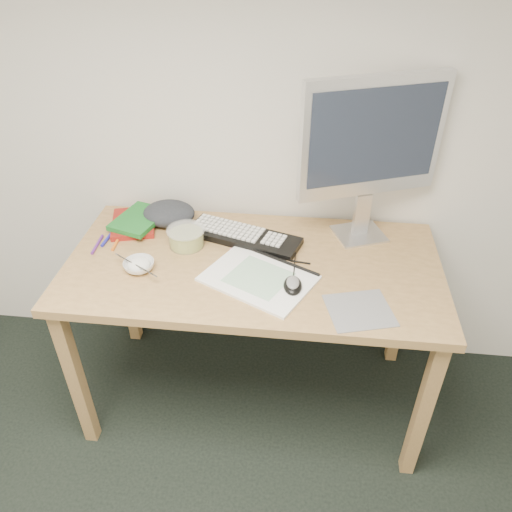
{
  "coord_description": "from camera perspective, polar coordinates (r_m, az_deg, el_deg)",
  "views": [
    {
      "loc": [
        0.16,
        -0.06,
        1.86
      ],
      "look_at": [
        0.0,
        1.36,
        0.83
      ],
      "focal_mm": 35.0,
      "sensor_mm": 36.0,
      "label": 1
    }
  ],
  "objects": [
    {
      "name": "keyboard",
      "position": [
        1.99,
        -1.4,
        2.22
      ],
      "size": [
        0.48,
        0.28,
        0.03
      ],
      "primitive_type": "cube",
      "rotation": [
        0.0,
        0.0,
        -0.31
      ],
      "color": "black",
      "rests_on": "desk"
    },
    {
      "name": "pencil_tan",
      "position": [
        1.9,
        2.12,
        0.11
      ],
      "size": [
        0.17,
        0.12,
        0.01
      ],
      "primitive_type": "cylinder",
      "rotation": [
        0.0,
        1.57,
        -0.6
      ],
      "color": "tan",
      "rests_on": "desk"
    },
    {
      "name": "monitor",
      "position": [
        1.88,
        13.12,
        12.56
      ],
      "size": [
        0.52,
        0.24,
        0.64
      ],
      "rotation": [
        0.0,
        0.0,
        0.38
      ],
      "color": "silver",
      "rests_on": "desk"
    },
    {
      "name": "pencil_black",
      "position": [
        1.88,
        3.52,
        -0.48
      ],
      "size": [
        0.18,
        0.03,
        0.01
      ],
      "primitive_type": "cylinder",
      "rotation": [
        0.0,
        1.57,
        -0.13
      ],
      "color": "black",
      "rests_on": "desk"
    },
    {
      "name": "mouse",
      "position": [
        1.73,
        4.23,
        -3.08
      ],
      "size": [
        0.07,
        0.11,
        0.04
      ],
      "primitive_type": "ellipsoid",
      "rotation": [
        0.0,
        0.0,
        0.06
      ],
      "color": "black",
      "rests_on": "sketchpad"
    },
    {
      "name": "sketchpad",
      "position": [
        1.78,
        0.29,
        -2.57
      ],
      "size": [
        0.45,
        0.4,
        0.01
      ],
      "primitive_type": "cube",
      "rotation": [
        0.0,
        0.0,
        -0.48
      ],
      "color": "silver",
      "rests_on": "desk"
    },
    {
      "name": "mousepad",
      "position": [
        1.69,
        11.75,
        -6.1
      ],
      "size": [
        0.25,
        0.24,
        0.0
      ],
      "primitive_type": "cube",
      "rotation": [
        0.0,
        0.0,
        0.27
      ],
      "color": "gray",
      "rests_on": "desk"
    },
    {
      "name": "cloth_lump",
      "position": [
        2.12,
        -9.92,
        4.8
      ],
      "size": [
        0.19,
        0.16,
        0.08
      ],
      "primitive_type": "ellipsoid",
      "rotation": [
        0.0,
        0.0,
        0.07
      ],
      "color": "#26292D",
      "rests_on": "desk"
    },
    {
      "name": "chopsticks",
      "position": [
        1.84,
        -13.57,
        -1.01
      ],
      "size": [
        0.19,
        0.13,
        0.02
      ],
      "primitive_type": "cylinder",
      "rotation": [
        0.0,
        1.57,
        -0.55
      ],
      "color": "silver",
      "rests_on": "rice_bowl"
    },
    {
      "name": "book_green",
      "position": [
        2.12,
        -13.21,
        4.11
      ],
      "size": [
        0.22,
        0.26,
        0.02
      ],
      "primitive_type": "cube",
      "rotation": [
        0.0,
        0.0,
        -0.29
      ],
      "color": "#1A6924",
      "rests_on": "book_red"
    },
    {
      "name": "marker_purple",
      "position": [
        2.05,
        -17.69,
        1.28
      ],
      "size": [
        0.02,
        0.13,
        0.01
      ],
      "primitive_type": "cylinder",
      "rotation": [
        0.0,
        1.57,
        1.61
      ],
      "color": "#5B2383",
      "rests_on": "desk"
    },
    {
      "name": "marker_blue",
      "position": [
        2.08,
        -16.44,
        2.17
      ],
      "size": [
        0.02,
        0.14,
        0.01
      ],
      "primitive_type": "cylinder",
      "rotation": [
        0.0,
        1.57,
        1.5
      ],
      "color": "#2022AE",
      "rests_on": "desk"
    },
    {
      "name": "desk",
      "position": [
        1.92,
        -0.34,
        -2.73
      ],
      "size": [
        1.4,
        0.7,
        0.75
      ],
      "color": "tan",
      "rests_on": "ground"
    },
    {
      "name": "marker_orange",
      "position": [
        2.05,
        -15.6,
        1.66
      ],
      "size": [
        0.02,
        0.12,
        0.01
      ],
      "primitive_type": "cylinder",
      "rotation": [
        0.0,
        1.57,
        1.61
      ],
      "color": "orange",
      "rests_on": "desk"
    },
    {
      "name": "pencil_pink",
      "position": [
        1.9,
        -0.9,
        0.19
      ],
      "size": [
        0.15,
        0.07,
        0.01
      ],
      "primitive_type": "cylinder",
      "rotation": [
        0.0,
        1.57,
        -0.39
      ],
      "color": "pink",
      "rests_on": "desk"
    },
    {
      "name": "fruit_tub",
      "position": [
        1.96,
        -7.97,
        2.12
      ],
      "size": [
        0.18,
        0.18,
        0.07
      ],
      "primitive_type": "cylinder",
      "rotation": [
        0.0,
        0.0,
        0.25
      ],
      "color": "gold",
      "rests_on": "desk"
    },
    {
      "name": "rice_bowl",
      "position": [
        1.87,
        -13.22,
        -1.1
      ],
      "size": [
        0.14,
        0.14,
        0.04
      ],
      "primitive_type": "imported",
      "rotation": [
        0.0,
        0.0,
        -0.35
      ],
      "color": "white",
      "rests_on": "desk"
    },
    {
      "name": "book_red",
      "position": [
        2.14,
        -13.82,
        3.67
      ],
      "size": [
        0.22,
        0.26,
        0.02
      ],
      "primitive_type": "cube",
      "rotation": [
        0.0,
        0.0,
        0.27
      ],
      "color": "maroon",
      "rests_on": "desk"
    }
  ]
}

